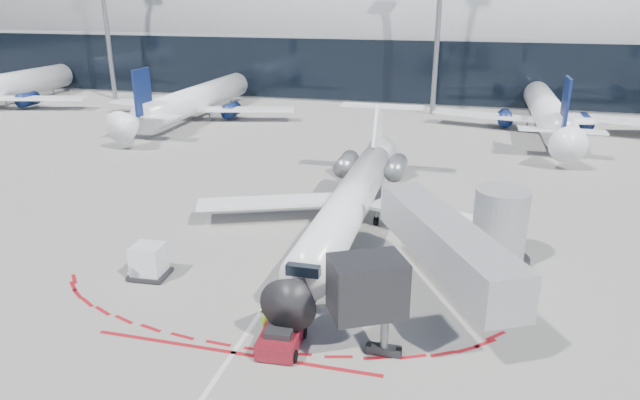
% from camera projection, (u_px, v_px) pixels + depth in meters
% --- Properties ---
extents(ground, '(260.00, 260.00, 0.00)m').
position_uv_depth(ground, '(302.00, 251.00, 36.84)').
color(ground, gray).
rests_on(ground, ground).
extents(apron_centerline, '(0.25, 40.00, 0.01)m').
position_uv_depth(apron_centerline, '(310.00, 239.00, 38.66)').
color(apron_centerline, silver).
rests_on(apron_centerline, ground).
extents(apron_stop_bar, '(14.00, 0.25, 0.01)m').
position_uv_depth(apron_stop_bar, '(233.00, 353.00, 26.36)').
color(apron_stop_bar, maroon).
rests_on(apron_stop_bar, ground).
extents(terminal_building, '(150.00, 24.15, 24.00)m').
position_uv_depth(terminal_building, '(412.00, 41.00, 93.17)').
color(terminal_building, '#999C9F').
rests_on(terminal_building, ground).
extents(jet_bridge, '(10.03, 15.20, 4.90)m').
position_uv_depth(jet_bridge, '(460.00, 242.00, 30.78)').
color(jet_bridge, '#989BA0').
rests_on(jet_bridge, ground).
extents(light_mast_west, '(0.70, 0.70, 25.00)m').
position_uv_depth(light_mast_west, '(105.00, 17.00, 86.91)').
color(light_mast_west, gray).
rests_on(light_mast_west, ground).
extents(light_mast_centre, '(0.70, 0.70, 25.00)m').
position_uv_depth(light_mast_centre, '(438.00, 20.00, 75.18)').
color(light_mast_centre, gray).
rests_on(light_mast_centre, ground).
extents(regional_jet, '(22.99, 28.35, 7.10)m').
position_uv_depth(regional_jet, '(353.00, 198.00, 39.36)').
color(regional_jet, white).
rests_on(regional_jet, ground).
extents(pushback_tug, '(2.07, 4.57, 1.18)m').
position_uv_depth(pushback_tug, '(281.00, 338.00, 26.58)').
color(pushback_tug, '#5D0D15').
rests_on(pushback_tug, ground).
extents(ramp_worker, '(0.75, 0.70, 1.72)m').
position_uv_depth(ramp_worker, '(266.00, 316.00, 27.79)').
color(ramp_worker, '#9EEA18').
rests_on(ramp_worker, ground).
extents(uld_container, '(2.28, 1.98, 2.03)m').
position_uv_depth(uld_container, '(149.00, 262.00, 33.11)').
color(uld_container, black).
rests_on(uld_container, ground).
extents(safety_cone_left, '(0.36, 0.36, 0.50)m').
position_uv_depth(safety_cone_left, '(146.00, 248.00, 36.75)').
color(safety_cone_left, '#EC5A04').
rests_on(safety_cone_left, ground).
extents(bg_airliner_1, '(31.12, 32.96, 10.07)m').
position_uv_depth(bg_airliner_1, '(196.00, 80.00, 75.23)').
color(bg_airliner_1, white).
rests_on(bg_airliner_1, ground).
extents(bg_airliner_2, '(31.37, 33.21, 10.15)m').
position_uv_depth(bg_airliner_2, '(549.00, 88.00, 68.28)').
color(bg_airliner_2, white).
rests_on(bg_airliner_2, ground).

